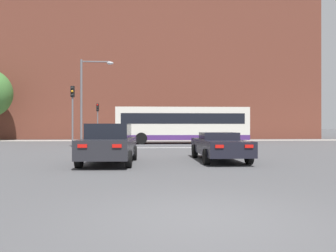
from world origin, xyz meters
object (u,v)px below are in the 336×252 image
traffic_light_near_left (73,106)px  pedestrian_waiting (207,131)px  pedestrian_walking_west (139,131)px  car_roadster_right (219,146)px  car_saloon_left (109,144)px  bus_crossing_lead (182,124)px  pedestrian_walking_east (184,130)px  street_lamp_junction (88,92)px  traffic_light_far_left (98,116)px

traffic_light_near_left → pedestrian_waiting: 16.48m
traffic_light_near_left → pedestrian_walking_west: bearing=69.1°
car_roadster_right → car_saloon_left: bearing=-169.8°
traffic_light_near_left → bus_crossing_lead: bearing=30.4°
traffic_light_near_left → pedestrian_waiting: traffic_light_near_left is taller
car_roadster_right → pedestrian_walking_east: bearing=87.0°
car_saloon_left → bus_crossing_lead: bus_crossing_lead is taller
bus_crossing_lead → pedestrian_walking_east: (0.95, 7.22, -0.64)m
pedestrian_waiting → pedestrian_walking_west: bearing=-83.1°
car_roadster_right → street_lamp_junction: bearing=124.6°
pedestrian_walking_east → car_roadster_right: bearing=-54.4°
street_lamp_junction → pedestrian_walking_west: size_ratio=3.86×
car_roadster_right → traffic_light_far_left: (-8.62, 20.59, 2.01)m
car_roadster_right → traffic_light_far_left: 22.41m
pedestrian_waiting → traffic_light_far_left: bearing=-78.9°
car_saloon_left → pedestrian_walking_east: (5.43, 22.86, 0.27)m
street_lamp_junction → pedestrian_walking_east: street_lamp_junction is taller
pedestrian_waiting → pedestrian_walking_east: (-2.41, 0.87, 0.02)m
bus_crossing_lead → pedestrian_walking_west: size_ratio=6.76×
bus_crossing_lead → car_saloon_left: bearing=-16.0°
car_saloon_left → pedestrian_waiting: size_ratio=2.47×
bus_crossing_lead → car_roadster_right: bearing=0.9°
bus_crossing_lead → pedestrian_waiting: (3.36, 6.36, -0.66)m
street_lamp_junction → bus_crossing_lead: bearing=26.8°
pedestrian_walking_west → bus_crossing_lead: bearing=-60.1°
car_roadster_right → bus_crossing_lead: (-0.23, 14.69, 1.06)m
bus_crossing_lead → traffic_light_near_left: bearing=-59.6°
street_lamp_junction → pedestrian_walking_east: 14.30m
car_roadster_right → traffic_light_near_left: size_ratio=1.09×
car_roadster_right → traffic_light_far_left: size_ratio=1.23×
traffic_light_near_left → pedestrian_walking_east: bearing=52.3°
bus_crossing_lead → street_lamp_junction: bearing=-63.2°
pedestrian_walking_east → pedestrian_walking_west: bearing=-135.6°
car_roadster_right → pedestrian_waiting: size_ratio=2.71×
traffic_light_near_left → street_lamp_junction: (0.87, 1.14, 1.15)m
car_roadster_right → street_lamp_junction: (-7.82, 10.86, 3.47)m
pedestrian_waiting → pedestrian_walking_east: pedestrian_walking_east is taller
traffic_light_far_left → street_lamp_junction: (0.80, -9.73, 1.46)m
pedestrian_walking_east → traffic_light_far_left: bearing=-134.5°
bus_crossing_lead → traffic_light_far_left: bearing=-125.1°
pedestrian_walking_east → pedestrian_walking_west: (-4.98, -0.61, -0.08)m
car_saloon_left → pedestrian_walking_west: (0.45, 22.25, 0.19)m
traffic_light_far_left → pedestrian_walking_west: traffic_light_far_left is taller
street_lamp_junction → traffic_light_far_left: bearing=94.7°
traffic_light_far_left → traffic_light_near_left: traffic_light_near_left is taller
traffic_light_near_left → pedestrian_walking_west: 12.56m
car_roadster_right → traffic_light_near_left: (-8.69, 9.72, 2.32)m
pedestrian_waiting → street_lamp_junction: bearing=-38.1°
car_saloon_left → traffic_light_far_left: (-3.91, 21.54, 1.86)m
street_lamp_junction → pedestrian_walking_west: bearing=71.2°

